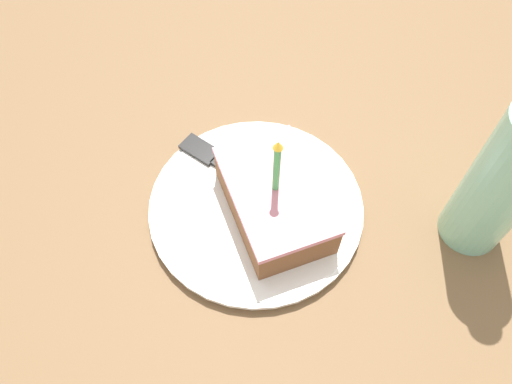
% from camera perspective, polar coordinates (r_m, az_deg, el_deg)
% --- Properties ---
extents(ground_plane, '(2.40, 2.40, 0.04)m').
position_cam_1_polar(ground_plane, '(0.57, 0.59, -2.29)').
color(ground_plane, brown).
rests_on(ground_plane, ground).
extents(plate, '(0.23, 0.23, 0.01)m').
position_cam_1_polar(plate, '(0.54, -0.00, -1.67)').
color(plate, white).
rests_on(plate, ground_plane).
extents(cake_slice, '(0.09, 0.14, 0.12)m').
position_cam_1_polar(cake_slice, '(0.51, 2.15, -0.89)').
color(cake_slice, brown).
rests_on(cake_slice, plate).
extents(fork, '(0.11, 0.15, 0.00)m').
position_cam_1_polar(fork, '(0.56, -2.52, 2.50)').
color(fork, '#262626').
rests_on(fork, plate).
extents(bottle, '(0.06, 0.06, 0.24)m').
position_cam_1_polar(bottle, '(0.51, 26.70, 1.37)').
color(bottle, '#8CD1B2').
rests_on(bottle, ground_plane).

